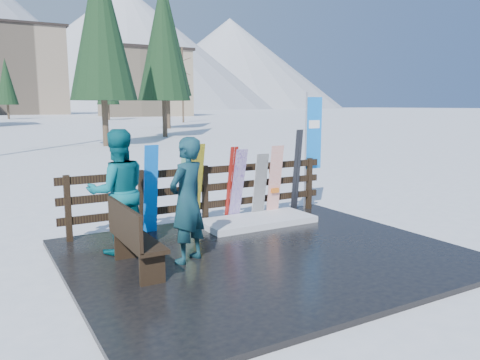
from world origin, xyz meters
TOP-DOWN VIEW (x-y plane):
  - ground at (0.00, 0.00)m, footprint 700.00×700.00m
  - deck at (0.00, 0.00)m, footprint 6.00×5.00m
  - fence at (0.00, 2.20)m, footprint 5.60×0.10m
  - snow_patch at (0.85, 1.60)m, footprint 2.25×1.00m
  - bench at (-2.10, 0.19)m, footprint 0.41×1.50m
  - snowboard_0 at (-1.19, 1.98)m, footprint 0.26×0.25m
  - snowboard_1 at (-0.48, 1.98)m, footprint 0.29×0.27m
  - snowboard_2 at (-0.31, 1.98)m, footprint 0.26×0.38m
  - snowboard_3 at (0.62, 1.98)m, footprint 0.25×0.39m
  - snowboard_4 at (1.15, 1.98)m, footprint 0.28×0.23m
  - snowboard_5 at (1.52, 1.98)m, footprint 0.29×0.23m
  - ski_pair_a at (0.51, 2.05)m, footprint 0.16×0.31m
  - ski_pair_b at (2.13, 2.05)m, footprint 0.17×0.20m
  - rental_flag at (2.69, 2.25)m, footprint 0.45×0.04m
  - person_front at (-1.24, 0.22)m, footprint 0.81×0.72m
  - person_back at (-2.01, 1.16)m, footprint 0.99×0.79m
  - trees at (3.61, 48.30)m, footprint 42.04×68.92m

SIDE VIEW (x-z plane):
  - ground at x=0.00m, z-range 0.00..0.00m
  - deck at x=0.00m, z-range 0.00..0.08m
  - snow_patch at x=0.85m, z-range 0.08..0.20m
  - bench at x=-2.10m, z-range 0.11..1.08m
  - fence at x=0.00m, z-range 0.16..1.31m
  - snowboard_4 at x=1.15m, z-range 0.08..1.43m
  - snowboard_3 at x=0.62m, z-range 0.08..1.56m
  - snowboard_5 at x=1.52m, z-range 0.08..1.58m
  - ski_pair_a at x=0.51m, z-range 0.08..1.60m
  - snowboard_2 at x=-0.31m, z-range 0.08..1.70m
  - snowboard_1 at x=-0.48m, z-range 0.08..1.70m
  - snowboard_0 at x=-1.19m, z-range 0.08..1.71m
  - ski_pair_b at x=2.13m, z-range 0.08..1.89m
  - person_front at x=-1.24m, z-range 0.08..1.95m
  - person_back at x=-2.01m, z-range 0.08..2.04m
  - rental_flag at x=2.69m, z-range 0.39..2.99m
  - trees at x=3.61m, z-range -0.95..12.39m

